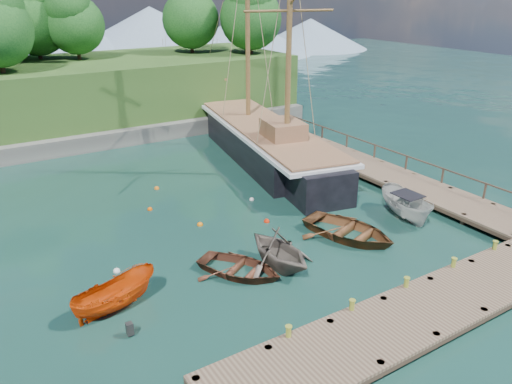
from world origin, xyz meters
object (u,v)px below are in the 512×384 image
rowboat_1 (278,267)px  schooner (266,145)px  rowboat_0 (240,274)px  cabin_boat_white (405,218)px  motorboat_orange (117,309)px  rowboat_2 (348,237)px

rowboat_1 → schooner: 15.84m
rowboat_0 → schooner: (9.96, 13.15, 1.09)m
rowboat_0 → cabin_boat_white: size_ratio=0.92×
rowboat_0 → schooner: schooner is taller
rowboat_1 → rowboat_0: bearing=163.5°
motorboat_orange → schooner: (15.57, 12.78, 1.09)m
motorboat_orange → rowboat_1: bearing=-110.5°
motorboat_orange → cabin_boat_white: 16.59m
rowboat_0 → schooner: 16.53m
cabin_boat_white → rowboat_0: bearing=-162.7°
rowboat_1 → motorboat_orange: rowboat_1 is taller
rowboat_1 → rowboat_2: 4.79m
rowboat_0 → motorboat_orange: motorboat_orange is taller
rowboat_1 → schooner: (8.10, 13.57, 1.09)m
motorboat_orange → cabin_boat_white: size_ratio=0.86×
cabin_boat_white → schooner: size_ratio=0.16×
rowboat_0 → rowboat_1: size_ratio=1.03×
rowboat_0 → rowboat_1: bearing=-43.7°
cabin_boat_white → schooner: bearing=110.8°
rowboat_1 → cabin_boat_white: 9.14m
rowboat_0 → cabin_boat_white: (10.98, 0.18, 0.00)m
rowboat_0 → motorboat_orange: bearing=145.2°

